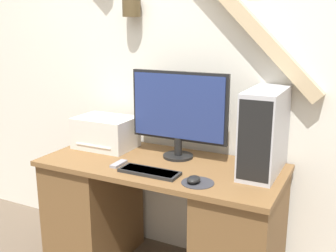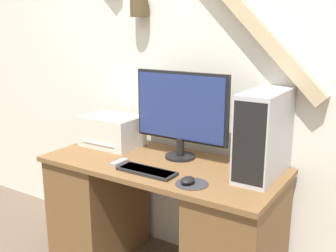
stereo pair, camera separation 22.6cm
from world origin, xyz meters
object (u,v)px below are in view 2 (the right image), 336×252
object	(u,v)px
monitor	(181,110)
computer_tower	(264,134)
keyboard	(147,171)
printer	(112,131)
remote_control	(119,162)
mouse	(188,180)

from	to	relation	value
monitor	computer_tower	xyz separation A→B (m)	(0.53, -0.02, -0.07)
keyboard	printer	bearing A→B (deg)	149.50
keyboard	remote_control	size ratio (longest dim) A/B	2.76
keyboard	computer_tower	bearing A→B (deg)	29.20
mouse	computer_tower	distance (m)	0.48
keyboard	mouse	bearing A→B (deg)	-4.80
mouse	computer_tower	world-z (taller)	computer_tower
keyboard	remote_control	bearing A→B (deg)	170.94
mouse	remote_control	xyz separation A→B (m)	(-0.50, 0.06, -0.01)
monitor	remote_control	world-z (taller)	monitor
printer	computer_tower	bearing A→B (deg)	0.70
keyboard	mouse	world-z (taller)	mouse
keyboard	mouse	size ratio (longest dim) A/B	3.88
printer	monitor	bearing A→B (deg)	3.34
computer_tower	printer	world-z (taller)	computer_tower
mouse	computer_tower	bearing A→B (deg)	50.21
monitor	remote_control	bearing A→B (deg)	-130.80
monitor	printer	size ratio (longest dim) A/B	1.62
computer_tower	keyboard	bearing A→B (deg)	-150.80
remote_control	keyboard	bearing A→B (deg)	-9.06
monitor	mouse	world-z (taller)	monitor
mouse	remote_control	world-z (taller)	mouse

